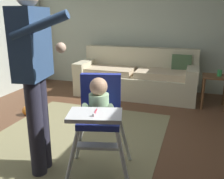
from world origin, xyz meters
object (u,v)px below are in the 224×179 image
at_px(adult_standing, 35,73).
at_px(sippy_cup, 219,73).
at_px(toy_ball, 27,110).
at_px(high_chair, 99,109).
at_px(side_table, 215,84).
at_px(couch, 137,77).

height_order(adult_standing, sippy_cup, adult_standing).
distance_m(adult_standing, toy_ball, 1.76).
bearing_deg(high_chair, side_table, 139.75).
distance_m(toy_ball, sippy_cup, 3.02).
xyz_separation_m(couch, side_table, (1.34, -0.28, 0.05)).
height_order(couch, toy_ball, couch).
bearing_deg(side_table, high_chair, -115.11).
bearing_deg(adult_standing, sippy_cup, 45.90).
distance_m(couch, toy_ball, 2.04).
bearing_deg(side_table, couch, 168.19).
bearing_deg(adult_standing, side_table, 46.66).
distance_m(high_chair, sippy_cup, 2.56).
bearing_deg(side_table, adult_standing, -124.46).
relative_size(adult_standing, sippy_cup, 16.88).
relative_size(couch, toy_ball, 15.09).
relative_size(toy_ball, sippy_cup, 1.45).
xyz_separation_m(high_chair, adult_standing, (-0.56, -0.09, 0.30)).
bearing_deg(toy_ball, adult_standing, -47.96).
xyz_separation_m(couch, sippy_cup, (1.39, -0.28, 0.24)).
bearing_deg(toy_ball, couch, 49.48).
distance_m(toy_ball, side_table, 2.96).
bearing_deg(side_table, sippy_cup, 0.00).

